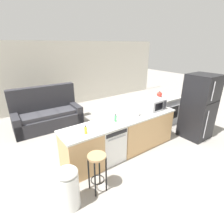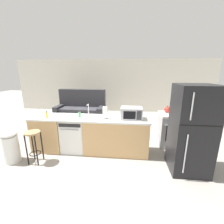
{
  "view_description": "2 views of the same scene",
  "coord_description": "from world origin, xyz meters",
  "px_view_note": "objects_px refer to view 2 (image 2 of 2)",
  "views": [
    {
      "loc": [
        -2.17,
        -2.81,
        2.49
      ],
      "look_at": [
        0.05,
        0.3,
        1.0
      ],
      "focal_mm": 28.0,
      "sensor_mm": 36.0,
      "label": 1
    },
    {
      "loc": [
        1.08,
        -3.45,
        1.99
      ],
      "look_at": [
        0.64,
        0.79,
        0.84
      ],
      "focal_mm": 24.0,
      "sensor_mm": 36.0,
      "label": 2
    }
  ],
  "objects_px": {
    "stove_range": "(173,130)",
    "kettle": "(167,110)",
    "trash_bin": "(11,146)",
    "paper_towel_roll": "(105,113)",
    "soap_bottle": "(80,114)",
    "refrigerator": "(191,130)",
    "microwave": "(131,113)",
    "couch": "(81,111)",
    "dishwasher": "(75,135)",
    "dish_soap_bottle": "(47,115)",
    "bar_stool": "(33,140)"
  },
  "relations": [
    {
      "from": "stove_range",
      "to": "kettle",
      "type": "distance_m",
      "value": 0.57
    },
    {
      "from": "trash_bin",
      "to": "paper_towel_roll",
      "type": "bearing_deg",
      "value": 17.2
    },
    {
      "from": "soap_bottle",
      "to": "paper_towel_roll",
      "type": "bearing_deg",
      "value": -2.51
    },
    {
      "from": "soap_bottle",
      "to": "refrigerator",
      "type": "bearing_deg",
      "value": -12.45
    },
    {
      "from": "refrigerator",
      "to": "microwave",
      "type": "xyz_separation_m",
      "value": [
        -1.17,
        0.55,
        0.16
      ]
    },
    {
      "from": "refrigerator",
      "to": "couch",
      "type": "relative_size",
      "value": 0.87
    },
    {
      "from": "dishwasher",
      "to": "couch",
      "type": "height_order",
      "value": "couch"
    },
    {
      "from": "stove_range",
      "to": "kettle",
      "type": "xyz_separation_m",
      "value": [
        -0.17,
        0.13,
        0.53
      ]
    },
    {
      "from": "paper_towel_roll",
      "to": "dish_soap_bottle",
      "type": "distance_m",
      "value": 1.43
    },
    {
      "from": "microwave",
      "to": "couch",
      "type": "distance_m",
      "value": 3.34
    },
    {
      "from": "stove_range",
      "to": "refrigerator",
      "type": "bearing_deg",
      "value": -90.01
    },
    {
      "from": "dishwasher",
      "to": "microwave",
      "type": "relative_size",
      "value": 1.68
    },
    {
      "from": "microwave",
      "to": "paper_towel_roll",
      "type": "distance_m",
      "value": 0.63
    },
    {
      "from": "kettle",
      "to": "dishwasher",
      "type": "bearing_deg",
      "value": -164.42
    },
    {
      "from": "soap_bottle",
      "to": "couch",
      "type": "xyz_separation_m",
      "value": [
        -0.79,
        2.56,
        -0.58
      ]
    },
    {
      "from": "dishwasher",
      "to": "paper_towel_roll",
      "type": "xyz_separation_m",
      "value": [
        0.81,
        -0.04,
        0.62
      ]
    },
    {
      "from": "paper_towel_roll",
      "to": "stove_range",
      "type": "bearing_deg",
      "value": 18.18
    },
    {
      "from": "couch",
      "to": "paper_towel_roll",
      "type": "bearing_deg",
      "value": -61.18
    },
    {
      "from": "refrigerator",
      "to": "couch",
      "type": "distance_m",
      "value": 4.5
    },
    {
      "from": "paper_towel_roll",
      "to": "kettle",
      "type": "distance_m",
      "value": 1.78
    },
    {
      "from": "microwave",
      "to": "dish_soap_bottle",
      "type": "xyz_separation_m",
      "value": [
        -2.05,
        -0.13,
        -0.07
      ]
    },
    {
      "from": "dishwasher",
      "to": "microwave",
      "type": "xyz_separation_m",
      "value": [
        1.43,
        -0.0,
        0.62
      ]
    },
    {
      "from": "microwave",
      "to": "dish_soap_bottle",
      "type": "bearing_deg",
      "value": -176.27
    },
    {
      "from": "refrigerator",
      "to": "bar_stool",
      "type": "bearing_deg",
      "value": -178.28
    },
    {
      "from": "stove_range",
      "to": "trash_bin",
      "type": "distance_m",
      "value": 4.03
    },
    {
      "from": "dishwasher",
      "to": "microwave",
      "type": "height_order",
      "value": "microwave"
    },
    {
      "from": "refrigerator",
      "to": "dish_soap_bottle",
      "type": "xyz_separation_m",
      "value": [
        -3.22,
        0.41,
        0.09
      ]
    },
    {
      "from": "stove_range",
      "to": "soap_bottle",
      "type": "bearing_deg",
      "value": -167.0
    },
    {
      "from": "stove_range",
      "to": "refrigerator",
      "type": "height_order",
      "value": "refrigerator"
    },
    {
      "from": "bar_stool",
      "to": "trash_bin",
      "type": "distance_m",
      "value": 0.57
    },
    {
      "from": "kettle",
      "to": "bar_stool",
      "type": "bearing_deg",
      "value": -157.01
    },
    {
      "from": "stove_range",
      "to": "soap_bottle",
      "type": "height_order",
      "value": "soap_bottle"
    },
    {
      "from": "soap_bottle",
      "to": "dish_soap_bottle",
      "type": "xyz_separation_m",
      "value": [
        -0.79,
        -0.12,
        0.0
      ]
    },
    {
      "from": "dish_soap_bottle",
      "to": "soap_bottle",
      "type": "bearing_deg",
      "value": 8.79
    },
    {
      "from": "stove_range",
      "to": "paper_towel_roll",
      "type": "bearing_deg",
      "value": -161.82
    },
    {
      "from": "bar_stool",
      "to": "trash_bin",
      "type": "bearing_deg",
      "value": -177.23
    },
    {
      "from": "paper_towel_roll",
      "to": "trash_bin",
      "type": "height_order",
      "value": "paper_towel_roll"
    },
    {
      "from": "dishwasher",
      "to": "couch",
      "type": "distance_m",
      "value": 2.63
    },
    {
      "from": "soap_bottle",
      "to": "couch",
      "type": "relative_size",
      "value": 0.09
    },
    {
      "from": "refrigerator",
      "to": "trash_bin",
      "type": "relative_size",
      "value": 2.39
    },
    {
      "from": "microwave",
      "to": "paper_towel_roll",
      "type": "xyz_separation_m",
      "value": [
        -0.63,
        -0.04,
        -0.0
      ]
    },
    {
      "from": "stove_range",
      "to": "couch",
      "type": "bearing_deg",
      "value": 148.12
    },
    {
      "from": "soap_bottle",
      "to": "kettle",
      "type": "distance_m",
      "value": 2.37
    },
    {
      "from": "refrigerator",
      "to": "bar_stool",
      "type": "relative_size",
      "value": 2.39
    },
    {
      "from": "refrigerator",
      "to": "soap_bottle",
      "type": "relative_size",
      "value": 10.05
    },
    {
      "from": "paper_towel_roll",
      "to": "bar_stool",
      "type": "xyz_separation_m",
      "value": [
        -1.5,
        -0.61,
        -0.5
      ]
    },
    {
      "from": "couch",
      "to": "dish_soap_bottle",
      "type": "bearing_deg",
      "value": -89.99
    },
    {
      "from": "stove_range",
      "to": "couch",
      "type": "relative_size",
      "value": 0.44
    },
    {
      "from": "bar_stool",
      "to": "couch",
      "type": "bearing_deg",
      "value": 88.67
    },
    {
      "from": "bar_stool",
      "to": "paper_towel_roll",
      "type": "bearing_deg",
      "value": 22.05
    }
  ]
}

